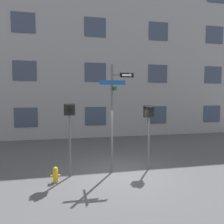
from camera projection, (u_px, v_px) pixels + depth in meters
ground_plane at (121, 174)px, 8.63m from camera, size 60.00×60.00×0.00m
building_facade at (95, 51)px, 15.85m from camera, size 24.00×0.63×12.66m
street_sign_pole at (114, 109)px, 8.62m from camera, size 1.39×1.09×4.30m
pedestrian_signal_left at (70, 119)px, 8.18m from camera, size 0.42×0.40×2.77m
pedestrian_signal_right at (149, 119)px, 9.01m from camera, size 0.41×0.40×2.66m
fire_hydrant at (56, 175)px, 7.77m from camera, size 0.34×0.18×0.56m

